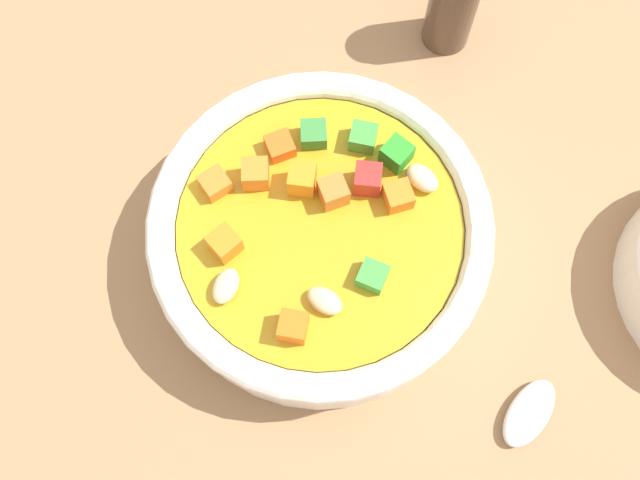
# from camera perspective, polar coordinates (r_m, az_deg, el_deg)

# --- Properties ---
(ground_plane) EXTENTS (1.40, 1.40, 0.02)m
(ground_plane) POSITION_cam_1_polar(r_m,az_deg,el_deg) (0.43, -0.00, -1.44)
(ground_plane) COLOR #9E754F
(soup_bowl_main) EXTENTS (0.17, 0.17, 0.06)m
(soup_bowl_main) POSITION_cam_1_polar(r_m,az_deg,el_deg) (0.40, -0.00, 0.21)
(soup_bowl_main) COLOR white
(soup_bowl_main) RESTS_ON ground_plane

